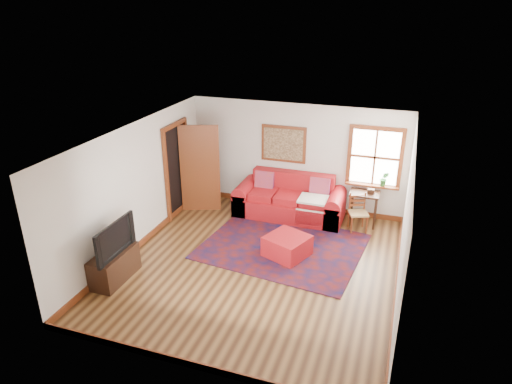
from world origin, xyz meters
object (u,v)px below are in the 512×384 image
(ladder_back_chair, at_px, (358,211))
(red_ottoman, at_px, (287,246))
(side_table, at_px, (364,198))
(media_cabinet, at_px, (114,266))
(red_leather_sofa, at_px, (290,202))

(ladder_back_chair, bearing_deg, red_ottoman, -126.35)
(side_table, relative_size, media_cabinet, 0.77)
(red_ottoman, bearing_deg, red_leather_sofa, 125.41)
(side_table, height_order, media_cabinet, side_table)
(side_table, height_order, ladder_back_chair, ladder_back_chair)
(red_leather_sofa, height_order, ladder_back_chair, red_leather_sofa)
(ladder_back_chair, bearing_deg, red_leather_sofa, 171.92)
(ladder_back_chair, bearing_deg, media_cabinet, -139.22)
(red_leather_sofa, bearing_deg, media_cabinet, -122.84)
(side_table, bearing_deg, red_ottoman, -123.40)
(red_leather_sofa, distance_m, ladder_back_chair, 1.57)
(red_ottoman, bearing_deg, ladder_back_chair, 75.89)
(red_leather_sofa, height_order, red_ottoman, red_leather_sofa)
(side_table, bearing_deg, ladder_back_chair, -105.21)
(media_cabinet, bearing_deg, ladder_back_chair, 40.78)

